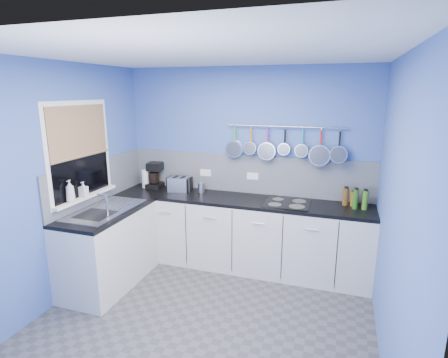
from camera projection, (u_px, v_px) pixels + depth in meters
The scene contains 40 objects.
floor at pixel (205, 319), 3.56m from camera, with size 3.20×3.00×0.02m, color #47474C.
ceiling at pixel (201, 52), 2.95m from camera, with size 3.20×3.00×0.02m, color white.
wall_back at pixel (246, 166), 4.65m from camera, with size 3.20×0.02×2.50m, color #425FB0.
wall_front at pixel (97, 278), 1.86m from camera, with size 3.20×0.02×2.50m, color #425FB0.
wall_left at pixel (60, 184), 3.74m from camera, with size 0.02×3.00×2.50m, color #425FB0.
wall_right at pixel (397, 217), 2.77m from camera, with size 0.02×3.00×2.50m, color #425FB0.
backsplash_back at pixel (245, 174), 4.65m from camera, with size 3.20×0.02×0.50m, color gray.
backsplash_left at pixel (99, 180), 4.31m from camera, with size 0.02×1.80×0.50m, color gray.
cabinet_run_back at pixel (239, 234), 4.56m from camera, with size 3.20×0.60×0.86m, color silver.
worktop_back at pixel (239, 200), 4.45m from camera, with size 3.20×0.60×0.04m, color black.
cabinet_run_left at pixel (109, 249), 4.12m from camera, with size 0.60×1.20×0.86m, color silver.
worktop_left at pixel (106, 212), 4.02m from camera, with size 0.60×1.20×0.04m, color black.
window_frame at pixel (80, 151), 3.94m from camera, with size 0.01×1.00×1.10m, color white.
window_glass at pixel (80, 152), 3.94m from camera, with size 0.01×0.90×1.00m, color black.
bamboo_blind at pixel (79, 131), 3.88m from camera, with size 0.01×0.90×0.55m, color #A87F57.
window_sill at pixel (86, 196), 4.05m from camera, with size 0.10×0.98×0.03m, color white.
sink_unit at pixel (106, 210), 4.01m from camera, with size 0.50×0.95×0.01m, color silver.
mixer_tap at pixel (107, 205), 3.76m from camera, with size 0.12×0.08×0.26m, color silver, non-canonical shape.
socket_left at pixel (206, 173), 4.81m from camera, with size 0.15×0.01×0.09m, color white.
socket_right at pixel (253, 176), 4.61m from camera, with size 0.15×0.01×0.09m, color white.
pot_rail at pixel (285, 127), 4.31m from camera, with size 0.02×0.02×1.45m, color silver.
soap_bottle_a at pixel (70, 191), 3.78m from camera, with size 0.09×0.09×0.24m, color white.
soap_bottle_b at pixel (83, 189), 3.97m from camera, with size 0.08×0.08×0.17m, color white.
paper_towel at pixel (146, 179), 4.93m from camera, with size 0.11×0.11×0.25m, color white.
coffee_maker at pixel (155, 175), 4.90m from camera, with size 0.20×0.22×0.35m, color black, non-canonical shape.
toaster at pixel (180, 184), 4.75m from camera, with size 0.29×0.17×0.19m, color silver.
canister at pixel (201, 187), 4.70m from camera, with size 0.09×0.09×0.13m, color silver.
hob at pixel (287, 203), 4.23m from camera, with size 0.53×0.47×0.01m, color black.
pan_0 at pixel (235, 141), 4.55m from camera, with size 0.22×0.07×0.41m, color silver, non-canonical shape.
pan_1 at pixel (251, 140), 4.48m from camera, with size 0.17×0.09×0.36m, color silver, non-canonical shape.
pan_2 at pixel (267, 143), 4.42m from camera, with size 0.23×0.08×0.42m, color silver, non-canonical shape.
pan_3 at pixel (285, 141), 4.34m from camera, with size 0.15×0.08×0.34m, color silver, non-canonical shape.
pan_4 at pixel (302, 142), 4.28m from camera, with size 0.16×0.10×0.35m, color silver, non-canonical shape.
pan_5 at pixel (320, 147), 4.23m from camera, with size 0.25×0.10×0.44m, color silver, non-canonical shape.
pan_6 at pixel (339, 145), 4.16m from camera, with size 0.20×0.12×0.39m, color silver, non-canonical shape.
condiment_0 at pixel (365, 199), 4.08m from camera, with size 0.06×0.06×0.20m, color black.
condiment_1 at pixel (354, 199), 4.14m from camera, with size 0.07×0.07×0.17m, color #8C5914.
condiment_2 at pixel (346, 197), 4.16m from camera, with size 0.07×0.07×0.20m, color brown.
condiment_3 at pixel (365, 200), 4.01m from camera, with size 0.06×0.06×0.22m, color #3F721E.
condiment_4 at pixel (356, 199), 4.03m from camera, with size 0.06×0.06×0.22m, color #265919.
Camera 1 is at (1.15, -2.90, 2.20)m, focal length 28.70 mm.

